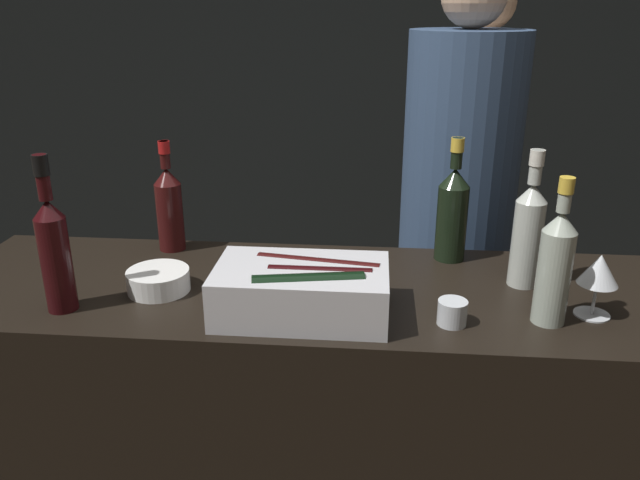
{
  "coord_description": "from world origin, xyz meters",
  "views": [
    {
      "loc": [
        0.14,
        -1.16,
        1.69
      ],
      "look_at": [
        0.0,
        0.33,
        1.12
      ],
      "focal_mm": 35.0,
      "sensor_mm": 36.0,
      "label": 1
    }
  ],
  "objects_px": {
    "white_wine_bottle": "(528,230)",
    "person_blond_tee": "(473,178)",
    "candle_votive": "(452,312)",
    "red_wine_bottle_tall": "(169,206)",
    "red_wine_bottle_black_foil": "(54,248)",
    "champagne_bottle": "(452,211)",
    "wine_glass": "(599,272)",
    "person_in_hoodie": "(457,207)",
    "rose_wine_bottle": "(555,264)",
    "bowl_white": "(158,280)",
    "ice_bin_with_bottles": "(305,288)"
  },
  "relations": [
    {
      "from": "bowl_white",
      "to": "person_in_hoodie",
      "type": "xyz_separation_m",
      "value": [
        0.84,
        0.73,
        -0.02
      ]
    },
    {
      "from": "wine_glass",
      "to": "champagne_bottle",
      "type": "bearing_deg",
      "value": 132.76
    },
    {
      "from": "wine_glass",
      "to": "red_wine_bottle_black_foil",
      "type": "bearing_deg",
      "value": -176.37
    },
    {
      "from": "white_wine_bottle",
      "to": "champagne_bottle",
      "type": "bearing_deg",
      "value": 136.73
    },
    {
      "from": "red_wine_bottle_black_foil",
      "to": "white_wine_bottle",
      "type": "bearing_deg",
      "value": 12.15
    },
    {
      "from": "champagne_bottle",
      "to": "wine_glass",
      "type": "bearing_deg",
      "value": -47.24
    },
    {
      "from": "ice_bin_with_bottles",
      "to": "candle_votive",
      "type": "height_order",
      "value": "ice_bin_with_bottles"
    },
    {
      "from": "rose_wine_bottle",
      "to": "person_blond_tee",
      "type": "bearing_deg",
      "value": 90.1
    },
    {
      "from": "candle_votive",
      "to": "red_wine_bottle_tall",
      "type": "height_order",
      "value": "red_wine_bottle_tall"
    },
    {
      "from": "ice_bin_with_bottles",
      "to": "red_wine_bottle_tall",
      "type": "xyz_separation_m",
      "value": [
        -0.44,
        0.38,
        0.07
      ]
    },
    {
      "from": "person_blond_tee",
      "to": "red_wine_bottle_black_foil",
      "type": "bearing_deg",
      "value": -118.05
    },
    {
      "from": "white_wine_bottle",
      "to": "person_blond_tee",
      "type": "height_order",
      "value": "person_blond_tee"
    },
    {
      "from": "ice_bin_with_bottles",
      "to": "rose_wine_bottle",
      "type": "distance_m",
      "value": 0.57
    },
    {
      "from": "rose_wine_bottle",
      "to": "person_blond_tee",
      "type": "distance_m",
      "value": 1.25
    },
    {
      "from": "red_wine_bottle_tall",
      "to": "champagne_bottle",
      "type": "bearing_deg",
      "value": -0.23
    },
    {
      "from": "candle_votive",
      "to": "white_wine_bottle",
      "type": "distance_m",
      "value": 0.34
    },
    {
      "from": "person_blond_tee",
      "to": "red_wine_bottle_tall",
      "type": "bearing_deg",
      "value": -125.34
    },
    {
      "from": "champagne_bottle",
      "to": "red_wine_bottle_black_foil",
      "type": "xyz_separation_m",
      "value": [
        -0.96,
        -0.41,
        0.01
      ]
    },
    {
      "from": "candle_votive",
      "to": "white_wine_bottle",
      "type": "bearing_deg",
      "value": 48.87
    },
    {
      "from": "person_in_hoodie",
      "to": "person_blond_tee",
      "type": "height_order",
      "value": "person_in_hoodie"
    },
    {
      "from": "ice_bin_with_bottles",
      "to": "red_wine_bottle_tall",
      "type": "height_order",
      "value": "red_wine_bottle_tall"
    },
    {
      "from": "wine_glass",
      "to": "red_wine_bottle_black_foil",
      "type": "height_order",
      "value": "red_wine_bottle_black_foil"
    },
    {
      "from": "wine_glass",
      "to": "red_wine_bottle_tall",
      "type": "xyz_separation_m",
      "value": [
        -1.12,
        0.33,
        0.02
      ]
    },
    {
      "from": "bowl_white",
      "to": "red_wine_bottle_black_foil",
      "type": "distance_m",
      "value": 0.26
    },
    {
      "from": "red_wine_bottle_tall",
      "to": "rose_wine_bottle",
      "type": "bearing_deg",
      "value": -20.13
    },
    {
      "from": "bowl_white",
      "to": "wine_glass",
      "type": "relative_size",
      "value": 1.03
    },
    {
      "from": "bowl_white",
      "to": "person_in_hoodie",
      "type": "bearing_deg",
      "value": 41.16
    },
    {
      "from": "champagne_bottle",
      "to": "red_wine_bottle_black_foil",
      "type": "relative_size",
      "value": 0.93
    },
    {
      "from": "bowl_white",
      "to": "red_wine_bottle_black_foil",
      "type": "xyz_separation_m",
      "value": [
        -0.2,
        -0.12,
        0.13
      ]
    },
    {
      "from": "rose_wine_bottle",
      "to": "red_wine_bottle_tall",
      "type": "distance_m",
      "value": 1.07
    },
    {
      "from": "wine_glass",
      "to": "white_wine_bottle",
      "type": "bearing_deg",
      "value": 128.26
    },
    {
      "from": "bowl_white",
      "to": "person_in_hoodie",
      "type": "height_order",
      "value": "person_in_hoodie"
    },
    {
      "from": "ice_bin_with_bottles",
      "to": "bowl_white",
      "type": "bearing_deg",
      "value": 166.55
    },
    {
      "from": "wine_glass",
      "to": "red_wine_bottle_tall",
      "type": "height_order",
      "value": "red_wine_bottle_tall"
    },
    {
      "from": "ice_bin_with_bottles",
      "to": "red_wine_bottle_black_foil",
      "type": "relative_size",
      "value": 1.07
    },
    {
      "from": "ice_bin_with_bottles",
      "to": "white_wine_bottle",
      "type": "distance_m",
      "value": 0.6
    },
    {
      "from": "ice_bin_with_bottles",
      "to": "red_wine_bottle_tall",
      "type": "bearing_deg",
      "value": 139.25
    },
    {
      "from": "person_in_hoodie",
      "to": "rose_wine_bottle",
      "type": "bearing_deg",
      "value": 167.95
    },
    {
      "from": "white_wine_bottle",
      "to": "person_in_hoodie",
      "type": "distance_m",
      "value": 0.63
    },
    {
      "from": "wine_glass",
      "to": "champagne_bottle",
      "type": "height_order",
      "value": "champagne_bottle"
    },
    {
      "from": "bowl_white",
      "to": "champagne_bottle",
      "type": "distance_m",
      "value": 0.82
    },
    {
      "from": "red_wine_bottle_tall",
      "to": "white_wine_bottle",
      "type": "bearing_deg",
      "value": -9.47
    },
    {
      "from": "rose_wine_bottle",
      "to": "red_wine_bottle_tall",
      "type": "bearing_deg",
      "value": 159.87
    },
    {
      "from": "bowl_white",
      "to": "rose_wine_bottle",
      "type": "height_order",
      "value": "rose_wine_bottle"
    },
    {
      "from": "candle_votive",
      "to": "red_wine_bottle_tall",
      "type": "distance_m",
      "value": 0.89
    },
    {
      "from": "champagne_bottle",
      "to": "rose_wine_bottle",
      "type": "relative_size",
      "value": 1.02
    },
    {
      "from": "red_wine_bottle_black_foil",
      "to": "wine_glass",
      "type": "bearing_deg",
      "value": 3.63
    },
    {
      "from": "rose_wine_bottle",
      "to": "person_blond_tee",
      "type": "xyz_separation_m",
      "value": [
        -0.0,
        1.24,
        -0.13
      ]
    },
    {
      "from": "person_in_hoodie",
      "to": "red_wine_bottle_tall",
      "type": "bearing_deg",
      "value": 96.23
    },
    {
      "from": "ice_bin_with_bottles",
      "to": "bowl_white",
      "type": "relative_size",
      "value": 2.55
    }
  ]
}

